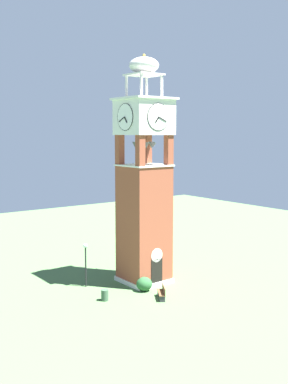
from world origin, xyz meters
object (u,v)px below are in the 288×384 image
at_px(clock_tower, 144,191).
at_px(trash_bin, 105,295).
at_px(park_bench, 162,292).
at_px(lamp_post, 86,256).

relative_size(clock_tower, trash_bin, 22.78).
relative_size(park_bench, trash_bin, 1.98).
height_order(clock_tower, trash_bin, clock_tower).
bearing_deg(park_bench, lamp_post, 118.01).
bearing_deg(lamp_post, clock_tower, -20.76).
distance_m(park_bench, trash_bin, 4.21).
bearing_deg(clock_tower, trash_bin, -159.17).
distance_m(clock_tower, lamp_post, 6.97).
xyz_separation_m(clock_tower, park_bench, (-1.40, -4.09, -7.04)).
xyz_separation_m(park_bench, lamp_post, (-3.08, 5.79, 1.98)).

